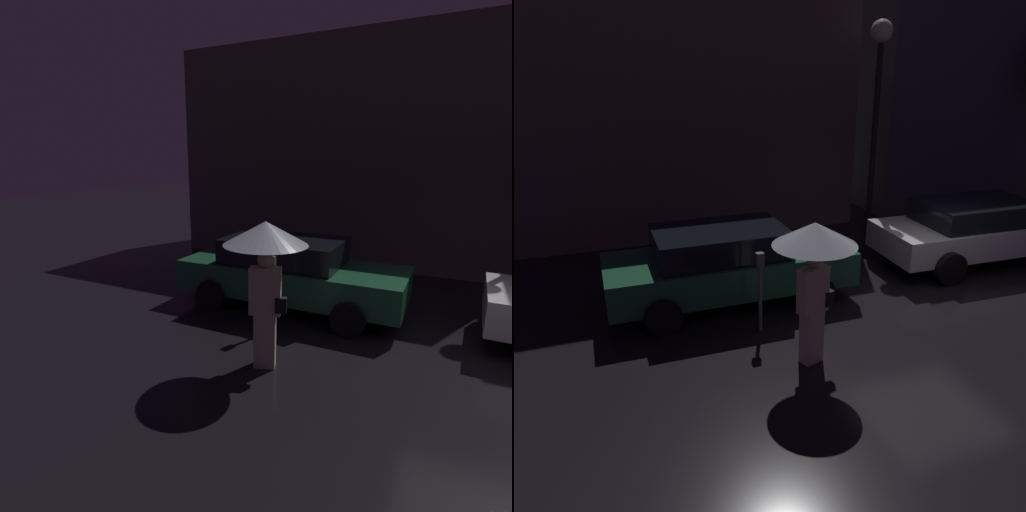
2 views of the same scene
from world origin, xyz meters
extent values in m
plane|color=black|center=(0.00, 0.00, 0.00)|extent=(60.00, 60.00, 0.00)
cube|color=#564C47|center=(-3.94, 6.50, 3.04)|extent=(9.48, 3.00, 6.08)
cube|color=#3D3D47|center=(4.89, 6.50, 3.63)|extent=(6.12, 3.00, 7.25)
cube|color=#1E5638|center=(-3.64, 1.42, 0.61)|extent=(4.42, 1.69, 0.61)
cube|color=black|center=(-3.82, 1.42, 1.16)|extent=(2.30, 1.49, 0.49)
cylinder|color=black|center=(-2.27, 2.27, 0.31)|extent=(0.61, 0.22, 0.61)
cylinder|color=black|center=(-2.27, 0.58, 0.31)|extent=(0.61, 0.22, 0.61)
cylinder|color=black|center=(-5.01, 2.27, 0.31)|extent=(0.61, 0.22, 0.61)
cylinder|color=black|center=(-5.01, 0.58, 0.31)|extent=(0.61, 0.22, 0.61)
cube|color=silver|center=(2.04, 1.50, 0.62)|extent=(4.62, 1.92, 0.58)
cube|color=black|center=(1.86, 1.50, 1.14)|extent=(2.42, 1.64, 0.46)
cylinder|color=black|center=(3.46, 2.38, 0.33)|extent=(0.67, 0.22, 0.67)
cylinder|color=black|center=(0.63, 2.38, 0.33)|extent=(0.67, 0.22, 0.67)
cylinder|color=black|center=(0.63, 0.61, 0.33)|extent=(0.67, 0.22, 0.67)
cube|color=beige|center=(-3.10, -0.97, 0.41)|extent=(0.35, 0.29, 0.82)
cube|color=#D1B293|center=(-3.10, -0.97, 1.16)|extent=(0.48, 0.33, 0.68)
sphere|color=tan|center=(-3.10, -0.97, 1.61)|extent=(0.22, 0.22, 0.22)
cylinder|color=black|center=(-3.10, -0.97, 1.42)|extent=(0.02, 0.02, 0.80)
cone|color=silver|center=(-3.10, -0.97, 1.98)|extent=(1.17, 1.17, 0.32)
cube|color=black|center=(-2.86, -0.97, 0.99)|extent=(0.18, 0.14, 0.22)
cylinder|color=#4C5154|center=(-3.50, 0.14, 0.57)|extent=(0.06, 0.06, 1.15)
cube|color=#4C5154|center=(-3.50, 0.14, 1.26)|extent=(0.12, 0.10, 0.22)
cylinder|color=black|center=(0.82, 4.10, 2.28)|extent=(0.14, 0.14, 4.56)
sphere|color=#F9EAB7|center=(0.82, 4.10, 4.82)|extent=(0.51, 0.51, 0.51)
camera|label=1|loc=(-0.84, -5.76, 2.99)|focal=28.00mm
camera|label=2|loc=(-5.84, -6.72, 4.11)|focal=35.00mm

